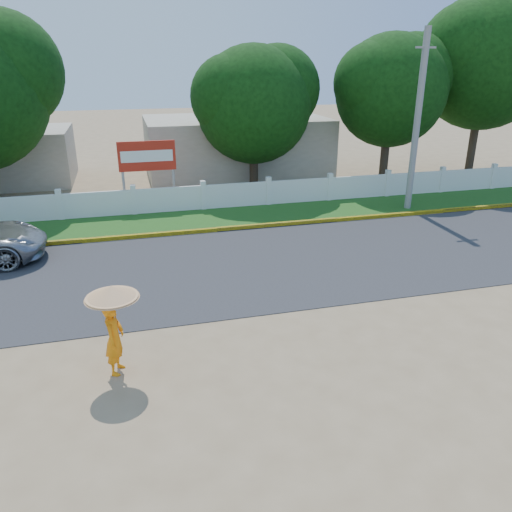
# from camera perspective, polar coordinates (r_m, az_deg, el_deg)

# --- Properties ---
(ground) EXTENTS (120.00, 120.00, 0.00)m
(ground) POSITION_cam_1_polar(r_m,az_deg,el_deg) (12.39, 2.37, -8.93)
(ground) COLOR #9E8460
(ground) RESTS_ON ground
(road) EXTENTS (60.00, 7.00, 0.02)m
(road) POSITION_cam_1_polar(r_m,az_deg,el_deg) (16.29, -2.23, -1.07)
(road) COLOR #38383A
(road) RESTS_ON ground
(grass_verge) EXTENTS (60.00, 3.50, 0.03)m
(grass_verge) POSITION_cam_1_polar(r_m,az_deg,el_deg) (21.14, -5.35, 4.29)
(grass_verge) COLOR #2D601E
(grass_verge) RESTS_ON ground
(curb) EXTENTS (40.00, 0.18, 0.16)m
(curb) POSITION_cam_1_polar(r_m,az_deg,el_deg) (19.53, -4.51, 3.03)
(curb) COLOR yellow
(curb) RESTS_ON ground
(fence) EXTENTS (40.00, 0.10, 1.10)m
(fence) POSITION_cam_1_polar(r_m,az_deg,el_deg) (22.37, -6.03, 6.67)
(fence) COLOR silver
(fence) RESTS_ON ground
(building_near) EXTENTS (10.00, 6.00, 3.20)m
(building_near) POSITION_cam_1_polar(r_m,az_deg,el_deg) (29.23, -2.32, 12.42)
(building_near) COLOR #B7AD99
(building_near) RESTS_ON ground
(utility_pole) EXTENTS (0.28, 0.28, 7.50)m
(utility_pole) POSITION_cam_1_polar(r_m,az_deg,el_deg) (22.86, 17.93, 14.28)
(utility_pole) COLOR gray
(utility_pole) RESTS_ON ground
(monk_with_parasol) EXTENTS (1.11, 1.11, 2.02)m
(monk_with_parasol) POSITION_cam_1_polar(r_m,az_deg,el_deg) (10.81, -16.02, -6.73)
(monk_with_parasol) COLOR orange
(monk_with_parasol) RESTS_ON ground
(billboard) EXTENTS (2.50, 0.13, 2.95)m
(billboard) POSITION_cam_1_polar(r_m,az_deg,el_deg) (22.88, -12.34, 10.72)
(billboard) COLOR gray
(billboard) RESTS_ON ground
(tree_row) EXTENTS (35.36, 7.05, 9.62)m
(tree_row) POSITION_cam_1_polar(r_m,az_deg,el_deg) (25.07, -1.82, 18.75)
(tree_row) COLOR #473828
(tree_row) RESTS_ON ground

